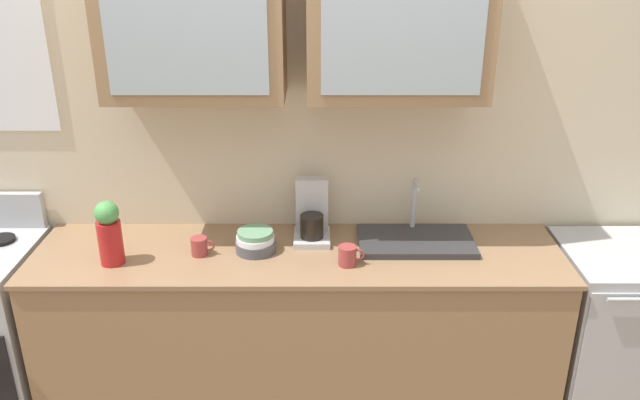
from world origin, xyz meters
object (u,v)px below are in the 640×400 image
at_px(sink_faucet, 418,240).
at_px(vase, 112,232).
at_px(coffee_maker, 314,217).
at_px(bowl_stack, 258,241).
at_px(dishwasher, 614,336).
at_px(cup_near_sink, 350,256).
at_px(cup_near_bowls, 202,246).

xyz_separation_m(sink_faucet, vase, (-1.37, -0.18, 0.13)).
bearing_deg(coffee_maker, bowl_stack, -152.21).
height_order(sink_faucet, dishwasher, sink_faucet).
xyz_separation_m(bowl_stack, cup_near_sink, (0.42, -0.13, -0.00)).
distance_m(sink_faucet, vase, 1.38).
bearing_deg(sink_faucet, vase, -172.29).
height_order(bowl_stack, cup_near_sink, bowl_stack).
relative_size(sink_faucet, bowl_stack, 2.91).
distance_m(bowl_stack, cup_near_sink, 0.44).
xyz_separation_m(vase, cup_near_sink, (1.04, -0.02, -0.10)).
bearing_deg(coffee_maker, cup_near_sink, -58.87).
relative_size(vase, cup_near_sink, 2.55).
relative_size(bowl_stack, cup_near_bowls, 1.71).
height_order(sink_faucet, coffee_maker, coffee_maker).
bearing_deg(bowl_stack, dishwasher, -0.59).
xyz_separation_m(sink_faucet, cup_near_bowls, (-0.99, -0.11, 0.02)).
relative_size(cup_near_bowls, coffee_maker, 0.37).
bearing_deg(dishwasher, cup_near_sink, -175.01).
xyz_separation_m(sink_faucet, cup_near_sink, (-0.33, -0.20, 0.02)).
xyz_separation_m(cup_near_sink, cup_near_bowls, (-0.67, 0.09, -0.00)).
xyz_separation_m(vase, dishwasher, (2.33, 0.09, -0.60)).
bearing_deg(cup_near_bowls, sink_faucet, 6.33).
xyz_separation_m(sink_faucet, dishwasher, (0.96, -0.09, -0.47)).
distance_m(cup_near_sink, cup_near_bowls, 0.67).
xyz_separation_m(cup_near_sink, coffee_maker, (-0.16, 0.27, 0.06)).
distance_m(vase, coffee_maker, 0.91).
relative_size(dishwasher, coffee_maker, 3.12).
height_order(bowl_stack, dishwasher, bowl_stack).
bearing_deg(bowl_stack, vase, -169.82).
xyz_separation_m(cup_near_sink, dishwasher, (1.29, 0.11, -0.50)).
bearing_deg(dishwasher, bowl_stack, 179.41).
distance_m(vase, cup_near_sink, 1.04).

